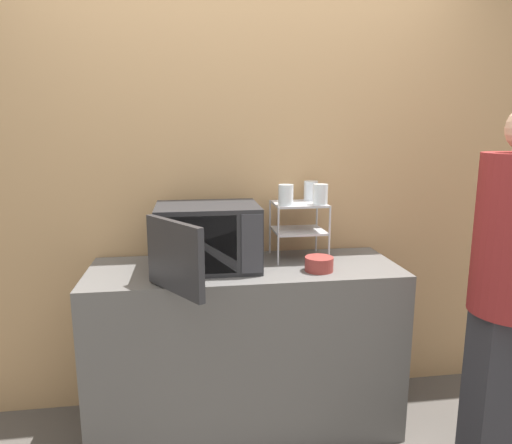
{
  "coord_description": "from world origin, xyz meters",
  "views": [
    {
      "loc": [
        -0.27,
        -1.93,
        1.56
      ],
      "look_at": [
        0.06,
        0.31,
        1.11
      ],
      "focal_mm": 32.0,
      "sensor_mm": 36.0,
      "label": 1
    }
  ],
  "objects_px": {
    "dish_rack": "(299,218)",
    "glass_front_right": "(320,194)",
    "glass_back_right": "(311,191)",
    "bowl": "(319,264)",
    "microwave": "(206,237)",
    "glass_front_left": "(286,195)"
  },
  "relations": [
    {
      "from": "dish_rack",
      "to": "glass_front_right",
      "type": "relative_size",
      "value": 2.84
    },
    {
      "from": "microwave",
      "to": "bowl",
      "type": "xyz_separation_m",
      "value": [
        0.54,
        -0.12,
        -0.13
      ]
    },
    {
      "from": "glass_front_left",
      "to": "bowl",
      "type": "relative_size",
      "value": 0.76
    },
    {
      "from": "microwave",
      "to": "glass_front_left",
      "type": "height_order",
      "value": "glass_front_left"
    },
    {
      "from": "glass_front_right",
      "to": "bowl",
      "type": "bearing_deg",
      "value": -105.57
    },
    {
      "from": "microwave",
      "to": "glass_front_right",
      "type": "xyz_separation_m",
      "value": [
        0.59,
        0.05,
        0.2
      ]
    },
    {
      "from": "glass_back_right",
      "to": "bowl",
      "type": "distance_m",
      "value": 0.46
    },
    {
      "from": "microwave",
      "to": "glass_back_right",
      "type": "relative_size",
      "value": 6.75
    },
    {
      "from": "microwave",
      "to": "dish_rack",
      "type": "xyz_separation_m",
      "value": [
        0.5,
        0.12,
        0.06
      ]
    },
    {
      "from": "microwave",
      "to": "bowl",
      "type": "distance_m",
      "value": 0.57
    },
    {
      "from": "glass_front_right",
      "to": "bowl",
      "type": "xyz_separation_m",
      "value": [
        -0.05,
        -0.17,
        -0.32
      ]
    },
    {
      "from": "dish_rack",
      "to": "glass_back_right",
      "type": "bearing_deg",
      "value": 43.27
    },
    {
      "from": "bowl",
      "to": "glass_front_right",
      "type": "bearing_deg",
      "value": 74.43
    },
    {
      "from": "bowl",
      "to": "dish_rack",
      "type": "bearing_deg",
      "value": 100.63
    },
    {
      "from": "dish_rack",
      "to": "glass_front_left",
      "type": "relative_size",
      "value": 2.84
    },
    {
      "from": "microwave",
      "to": "glass_front_right",
      "type": "bearing_deg",
      "value": 4.62
    },
    {
      "from": "glass_front_left",
      "to": "dish_rack",
      "type": "bearing_deg",
      "value": 39.1
    },
    {
      "from": "bowl",
      "to": "glass_front_left",
      "type": "bearing_deg",
      "value": 127.49
    },
    {
      "from": "microwave",
      "to": "glass_back_right",
      "type": "height_order",
      "value": "glass_back_right"
    },
    {
      "from": "microwave",
      "to": "glass_front_left",
      "type": "relative_size",
      "value": 6.75
    },
    {
      "from": "microwave",
      "to": "bowl",
      "type": "bearing_deg",
      "value": -12.51
    },
    {
      "from": "microwave",
      "to": "glass_front_right",
      "type": "distance_m",
      "value": 0.62
    }
  ]
}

